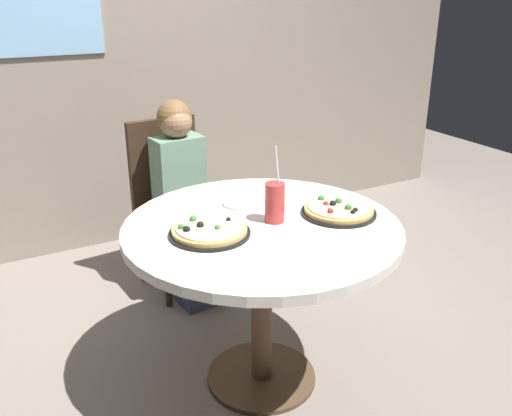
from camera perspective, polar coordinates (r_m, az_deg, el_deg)
ground_plane at (r=2.57m, az=0.55°, el=-17.16°), size 8.00×8.00×0.00m
wall_with_window at (r=3.65m, az=-13.81°, el=18.75°), size 5.20×0.14×2.90m
dining_table at (r=2.22m, az=0.62°, el=-4.28°), size 1.10×1.10×0.75m
chair_wooden at (r=3.13m, az=-8.71°, el=1.33°), size 0.43×0.43×0.95m
diner_child at (r=2.99m, az=-7.19°, el=-0.53°), size 0.28×0.42×1.08m
pizza_veggie at (r=2.29m, az=8.56°, el=-0.22°), size 0.31×0.31×0.05m
pizza_cheese at (r=2.08m, az=-4.88°, el=-2.36°), size 0.31×0.31×0.05m
soda_cup at (r=2.17m, az=1.98°, el=0.58°), size 0.08×0.08×0.31m
plate_small at (r=2.37m, az=-1.36°, el=0.58°), size 0.18×0.18×0.01m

